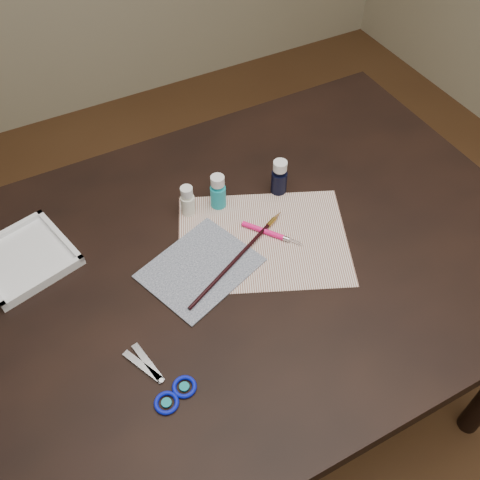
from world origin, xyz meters
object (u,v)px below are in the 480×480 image
paint_bottle_cyan (218,191)px  palette_tray (24,258)px  paper (263,239)px  paint_bottle_white (188,201)px  paint_bottle_navy (279,177)px  canvas (200,268)px  scissors (153,378)px

paint_bottle_cyan → palette_tray: size_ratio=0.47×
paper → paint_bottle_white: (-0.11, 0.15, 0.04)m
paper → paint_bottle_navy: 0.16m
paint_bottle_cyan → paint_bottle_navy: 0.15m
canvas → scissors: 0.26m
canvas → paint_bottle_navy: size_ratio=2.47×
paint_bottle_white → paper: bearing=-53.8°
canvas → scissors: (-0.18, -0.18, 0.00)m
canvas → paint_bottle_white: (0.05, 0.16, 0.04)m
paint_bottle_white → paint_bottle_navy: (0.22, -0.03, 0.01)m
paint_bottle_white → scissors: (-0.22, -0.34, -0.03)m
canvas → palette_tray: 0.37m
scissors → paint_bottle_white: bearing=-57.9°
paint_bottle_cyan → paint_bottle_navy: size_ratio=0.97×
canvas → paint_bottle_cyan: bearing=52.0°
paper → palette_tray: (-0.47, 0.18, 0.01)m
scissors → canvas: bearing=-68.8°
canvas → scissors: size_ratio=1.31×
paint_bottle_white → canvas: bearing=-105.9°
paint_bottle_cyan → paper: bearing=-74.5°
paint_bottle_white → palette_tray: bearing=174.9°
canvas → paint_bottle_cyan: paint_bottle_cyan is taller
paint_bottle_navy → paper: bearing=-132.9°
paint_bottle_navy → palette_tray: 0.58m
canvas → palette_tray: size_ratio=1.21×
paint_bottle_navy → paint_bottle_cyan: bearing=170.3°
canvas → scissors: scissors is taller
paint_bottle_cyan → canvas: bearing=-128.0°
paint_bottle_navy → palette_tray: (-0.58, 0.07, -0.03)m
paint_bottle_cyan → scissors: 0.44m
paper → canvas: canvas is taller
paint_bottle_cyan → scissors: paint_bottle_cyan is taller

